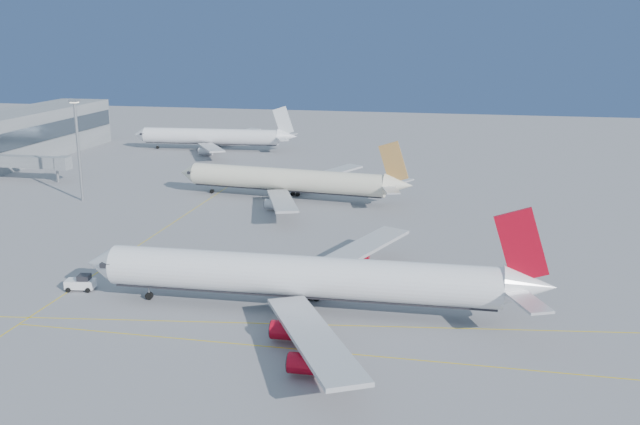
{
  "coord_description": "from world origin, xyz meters",
  "views": [
    {
      "loc": [
        19.4,
        -95.49,
        39.95
      ],
      "look_at": [
        -5.96,
        28.34,
        7.0
      ],
      "focal_mm": 40.0,
      "sensor_mm": 36.0,
      "label": 1
    }
  ],
  "objects": [
    {
      "name": "light_mast",
      "position": [
        -68.89,
        54.32,
        14.07
      ],
      "size": [
        2.06,
        2.06,
        23.84
      ],
      "color": "gray",
      "rests_on": "ground"
    },
    {
      "name": "pushback_tug",
      "position": [
        -38.37,
        -0.05,
        1.16
      ],
      "size": [
        4.74,
        3.3,
        2.5
      ],
      "rotation": [
        0.0,
        0.0,
        0.16
      ],
      "color": "white",
      "rests_on": "ground"
    },
    {
      "name": "airliner_third",
      "position": [
        -62.47,
        128.69,
        4.58
      ],
      "size": [
        56.43,
        51.97,
        15.14
      ],
      "rotation": [
        0.0,
        0.0,
        0.06
      ],
      "color": "white",
      "rests_on": "ground"
    },
    {
      "name": "airliner_etihad",
      "position": [
        -20.52,
        65.47,
        4.68
      ],
      "size": [
        58.92,
        54.1,
        15.38
      ],
      "rotation": [
        0.0,
        0.0,
        -0.11
      ],
      "color": "beige",
      "rests_on": "ground"
    },
    {
      "name": "jet_bridge",
      "position": [
        -93.11,
        72.0,
        5.17
      ],
      "size": [
        23.6,
        3.6,
        6.9
      ],
      "color": "gray",
      "rests_on": "ground"
    },
    {
      "name": "airliner_virgin",
      "position": [
        -1.39,
        -1.2,
        5.11
      ],
      "size": [
        68.64,
        61.77,
        16.96
      ],
      "rotation": [
        0.0,
        0.0,
        0.02
      ],
      "color": "white",
      "rests_on": "ground"
    },
    {
      "name": "ground",
      "position": [
        0.0,
        0.0,
        0.0
      ],
      "size": [
        500.0,
        500.0,
        0.0
      ],
      "primitive_type": "plane",
      "color": "slate",
      "rests_on": "ground"
    },
    {
      "name": "taxiway_lines",
      "position": [
        -14.71,
        6.34,
        0.01
      ],
      "size": [
        118.86,
        140.0,
        0.02
      ],
      "color": "gold",
      "rests_on": "ground"
    }
  ]
}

